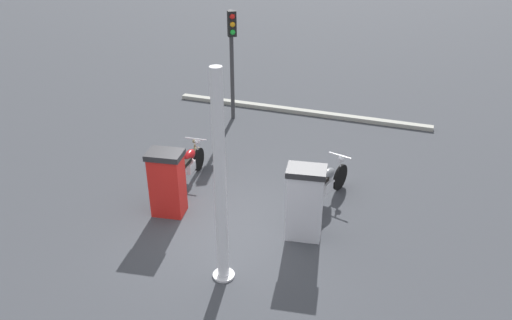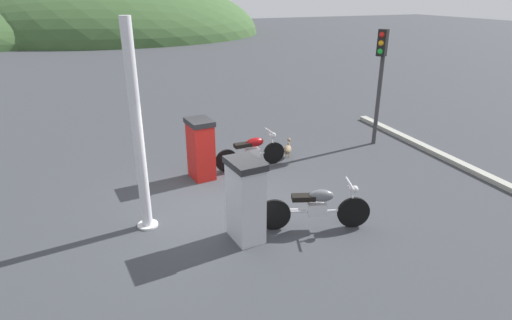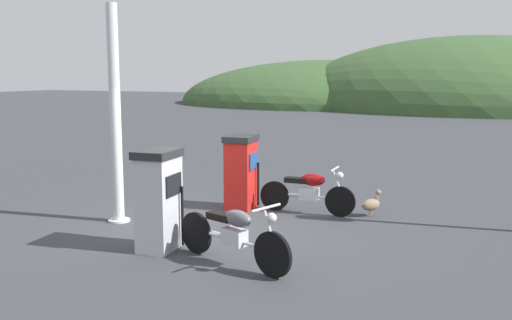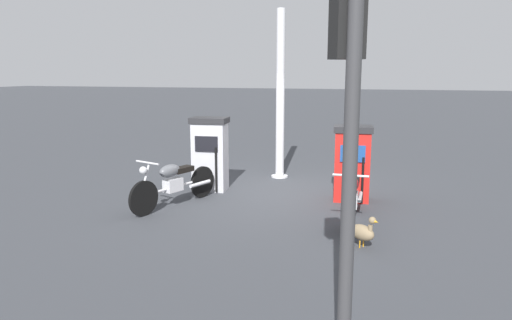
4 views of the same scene
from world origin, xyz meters
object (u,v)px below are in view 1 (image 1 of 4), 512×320
at_px(motorcycle_near_pump, 325,184).
at_px(canopy_support_pole, 220,187).
at_px(fuel_pump_far, 167,183).
at_px(motorcycle_far_pump, 189,165).
at_px(roadside_traffic_light, 232,47).
at_px(fuel_pump_near, 305,202).
at_px(wandering_duck, 198,151).

height_order(motorcycle_near_pump, canopy_support_pole, canopy_support_pole).
relative_size(fuel_pump_far, motorcycle_far_pump, 0.77).
xyz_separation_m(motorcycle_far_pump, canopy_support_pole, (-3.01, -1.96, 1.43)).
distance_m(fuel_pump_far, motorcycle_far_pump, 1.42).
height_order(roadside_traffic_light, canopy_support_pole, canopy_support_pole).
xyz_separation_m(fuel_pump_near, canopy_support_pole, (-1.63, 1.14, 1.09)).
bearing_deg(canopy_support_pole, wandering_duck, 28.02).
height_order(motorcycle_far_pump, roadside_traffic_light, roadside_traffic_light).
relative_size(motorcycle_far_pump, roadside_traffic_light, 0.58).
bearing_deg(fuel_pump_far, motorcycle_near_pump, -66.70).
bearing_deg(fuel_pump_near, wandering_duck, 52.82).
xyz_separation_m(roadside_traffic_light, canopy_support_pole, (-7.03, -2.21, -0.41)).
bearing_deg(motorcycle_near_pump, wandering_duck, 71.60).
bearing_deg(motorcycle_far_pump, motorcycle_near_pump, -90.22).
bearing_deg(canopy_support_pole, motorcycle_near_pump, -24.00).
bearing_deg(motorcycle_near_pump, canopy_support_pole, 156.00).
distance_m(motorcycle_far_pump, roadside_traffic_light, 4.43).
bearing_deg(roadside_traffic_light, motorcycle_near_pump, -138.73).
bearing_deg(canopy_support_pole, fuel_pump_far, 48.46).
distance_m(fuel_pump_near, wandering_duck, 4.26).
relative_size(fuel_pump_far, canopy_support_pole, 0.38).
bearing_deg(motorcycle_far_pump, wandering_duck, 12.54).
bearing_deg(motorcycle_far_pump, canopy_support_pole, -146.86).
xyz_separation_m(fuel_pump_far, motorcycle_near_pump, (1.37, -3.17, -0.28)).
bearing_deg(roadside_traffic_light, fuel_pump_far, -176.08).
height_order(fuel_pump_far, wandering_duck, fuel_pump_far).
distance_m(wandering_duck, canopy_support_pole, 5.01).
relative_size(fuel_pump_far, roadside_traffic_light, 0.45).
distance_m(motorcycle_far_pump, wandering_duck, 1.22).
xyz_separation_m(fuel_pump_near, motorcycle_near_pump, (1.37, -0.20, -0.32)).
relative_size(motorcycle_far_pump, canopy_support_pole, 0.49).
bearing_deg(canopy_support_pole, roadside_traffic_light, 17.44).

